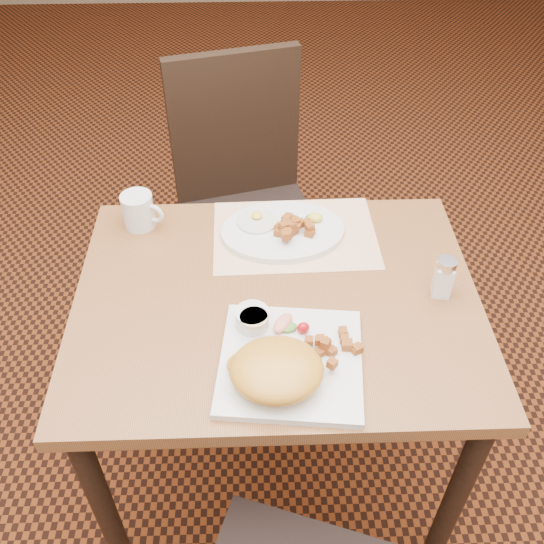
{
  "coord_description": "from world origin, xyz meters",
  "views": [
    {
      "loc": [
        -0.04,
        -0.94,
        1.71
      ],
      "look_at": [
        -0.01,
        0.01,
        0.82
      ],
      "focal_mm": 40.0,
      "sensor_mm": 36.0,
      "label": 1
    }
  ],
  "objects": [
    {
      "name": "plate_square",
      "position": [
        0.02,
        -0.19,
        0.76
      ],
      "size": [
        0.31,
        0.31,
        0.02
      ],
      "primitive_type": "cube",
      "rotation": [
        0.0,
        0.0,
        -0.11
      ],
      "color": "silver",
      "rests_on": "table"
    },
    {
      "name": "home_fries_ov",
      "position": [
        0.04,
        0.2,
        0.79
      ],
      "size": [
        0.1,
        0.11,
        0.04
      ],
      "color": "#A6531A",
      "rests_on": "plate_oval"
    },
    {
      "name": "hollandaise_mound",
      "position": [
        -0.01,
        -0.24,
        0.8
      ],
      "size": [
        0.19,
        0.16,
        0.07
      ],
      "color": "gold",
      "rests_on": "plate_square"
    },
    {
      "name": "garnish_sq",
      "position": [
        0.02,
        -0.11,
        0.78
      ],
      "size": [
        0.08,
        0.07,
        0.03
      ],
      "color": "#387223",
      "rests_on": "plate_square"
    },
    {
      "name": "chair_far",
      "position": [
        -0.08,
        0.68,
        0.54
      ],
      "size": [
        0.51,
        0.52,
        0.97
      ],
      "rotation": [
        0.0,
        0.0,
        3.4
      ],
      "color": "black",
      "rests_on": "ground"
    },
    {
      "name": "coffee_mug",
      "position": [
        -0.33,
        0.27,
        0.79
      ],
      "size": [
        0.11,
        0.08,
        0.09
      ],
      "color": "silver",
      "rests_on": "table"
    },
    {
      "name": "placemat",
      "position": [
        0.05,
        0.21,
        0.75
      ],
      "size": [
        0.41,
        0.29,
        0.0
      ],
      "primitive_type": "cube",
      "rotation": [
        0.0,
        0.0,
        0.02
      ],
      "color": "white",
      "rests_on": "table"
    },
    {
      "name": "table",
      "position": [
        0.0,
        0.0,
        0.64
      ],
      "size": [
        0.9,
        0.7,
        0.75
      ],
      "color": "brown",
      "rests_on": "ground"
    },
    {
      "name": "plate_oval",
      "position": [
        0.02,
        0.21,
        0.76
      ],
      "size": [
        0.32,
        0.25,
        0.02
      ],
      "primitive_type": null,
      "rotation": [
        0.0,
        0.0,
        0.08
      ],
      "color": "silver",
      "rests_on": "placemat"
    },
    {
      "name": "fried_egg",
      "position": [
        -0.04,
        0.24,
        0.77
      ],
      "size": [
        0.1,
        0.1,
        0.02
      ],
      "color": "white",
      "rests_on": "plate_oval"
    },
    {
      "name": "ramekin",
      "position": [
        -0.05,
        -0.1,
        0.79
      ],
      "size": [
        0.07,
        0.08,
        0.04
      ],
      "color": "silver",
      "rests_on": "plate_square"
    },
    {
      "name": "home_fries_sq",
      "position": [
        0.11,
        -0.17,
        0.78
      ],
      "size": [
        0.12,
        0.11,
        0.03
      ],
      "color": "#A6531A",
      "rests_on": "plate_square"
    },
    {
      "name": "ground",
      "position": [
        0.0,
        0.0,
        0.0
      ],
      "size": [
        8.0,
        8.0,
        0.0
      ],
      "primitive_type": "plane",
      "color": "black",
      "rests_on": "ground"
    },
    {
      "name": "garnish_ov",
      "position": [
        0.1,
        0.25,
        0.78
      ],
      "size": [
        0.05,
        0.04,
        0.02
      ],
      "color": "#387223",
      "rests_on": "plate_oval"
    },
    {
      "name": "salt_shaker",
      "position": [
        0.36,
        -0.0,
        0.8
      ],
      "size": [
        0.05,
        0.05,
        0.1
      ],
      "color": "white",
      "rests_on": "table"
    }
  ]
}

